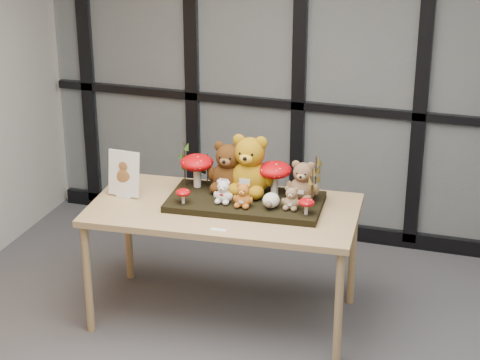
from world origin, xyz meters
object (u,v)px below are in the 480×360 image
(diorama_tray, at_px, (245,202))
(sign_holder, at_px, (124,176))
(bear_white_bow, at_px, (223,190))
(mushroom_back_right, at_px, (275,177))
(mushroom_front_left, at_px, (183,195))
(plush_cream_hedgehog, at_px, (271,200))
(bear_brown_medium, at_px, (229,164))
(mushroom_back_left, at_px, (197,169))
(bear_beige_small, at_px, (292,197))
(bear_small_yellow, at_px, (243,194))
(bear_pooh_yellow, at_px, (250,161))
(mushroom_front_right, at_px, (306,206))
(display_table, at_px, (224,216))
(bear_tan_back, at_px, (303,178))

(diorama_tray, xyz_separation_m, sign_holder, (-0.78, -0.10, 0.12))
(bear_white_bow, bearing_deg, mushroom_back_right, 34.88)
(diorama_tray, bearing_deg, mushroom_front_left, -156.91)
(diorama_tray, height_order, plush_cream_hedgehog, plush_cream_hedgehog)
(bear_brown_medium, height_order, mushroom_back_left, bear_brown_medium)
(mushroom_front_left, bearing_deg, bear_beige_small, 10.30)
(bear_small_yellow, bearing_deg, bear_pooh_yellow, 92.33)
(mushroom_back_right, relative_size, sign_holder, 0.78)
(diorama_tray, height_order, sign_holder, sign_holder)
(mushroom_front_right, relative_size, sign_holder, 0.36)
(display_table, distance_m, bear_pooh_yellow, 0.38)
(mushroom_back_left, bearing_deg, diorama_tray, -15.52)
(bear_beige_small, xyz_separation_m, mushroom_front_left, (-0.66, -0.12, -0.03))
(bear_white_bow, relative_size, mushroom_back_left, 0.69)
(bear_beige_small, bearing_deg, plush_cream_hedgehog, -174.99)
(bear_beige_small, relative_size, mushroom_front_left, 1.54)
(bear_small_yellow, distance_m, mushroom_front_right, 0.40)
(bear_small_yellow, bearing_deg, sign_holder, 174.78)
(bear_tan_back, distance_m, mushroom_front_left, 0.75)
(bear_pooh_yellow, relative_size, plush_cream_hedgehog, 4.05)
(mushroom_back_left, height_order, mushroom_front_left, mushroom_back_left)
(bear_tan_back, bearing_deg, mushroom_back_left, 175.93)
(diorama_tray, xyz_separation_m, bear_brown_medium, (-0.14, 0.11, 0.20))
(bear_tan_back, xyz_separation_m, mushroom_front_left, (-0.69, -0.28, -0.09))
(bear_pooh_yellow, height_order, sign_holder, bear_pooh_yellow)
(bear_pooh_yellow, relative_size, bear_brown_medium, 1.18)
(display_table, bearing_deg, sign_holder, 178.31)
(bear_brown_medium, bearing_deg, mushroom_front_right, -25.51)
(diorama_tray, xyz_separation_m, bear_pooh_yellow, (-0.00, 0.11, 0.23))
(bear_tan_back, distance_m, mushroom_front_right, 0.24)
(diorama_tray, height_order, bear_tan_back, bear_tan_back)
(display_table, distance_m, plush_cream_hedgehog, 0.35)
(mushroom_back_left, bearing_deg, display_table, -35.82)
(mushroom_front_right, bearing_deg, bear_pooh_yellow, 152.18)
(bear_brown_medium, relative_size, bear_tan_back, 1.28)
(mushroom_back_left, distance_m, mushroom_front_left, 0.29)
(display_table, distance_m, bear_white_bow, 0.19)
(bear_pooh_yellow, xyz_separation_m, bear_brown_medium, (-0.14, -0.01, -0.03))
(bear_pooh_yellow, xyz_separation_m, bear_white_bow, (-0.11, -0.21, -0.13))
(mushroom_front_left, height_order, sign_holder, sign_holder)
(plush_cream_hedgehog, bearing_deg, mushroom_back_left, 157.31)
(display_table, xyz_separation_m, mushroom_back_left, (-0.24, 0.17, 0.23))
(display_table, distance_m, bear_tan_back, 0.55)
(bear_pooh_yellow, bearing_deg, mushroom_back_left, 177.57)
(bear_small_yellow, relative_size, mushroom_front_right, 1.53)
(mushroom_back_right, relative_size, mushroom_front_right, 2.18)
(mushroom_back_left, bearing_deg, mushroom_front_right, -15.20)
(bear_pooh_yellow, bearing_deg, bear_brown_medium, 178.10)
(mushroom_back_right, bearing_deg, bear_beige_small, -49.45)
(bear_brown_medium, xyz_separation_m, bear_tan_back, (0.49, -0.00, -0.04))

